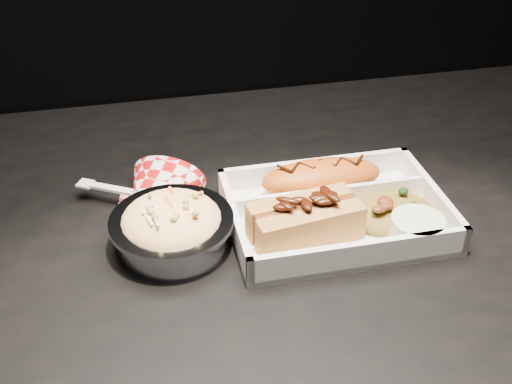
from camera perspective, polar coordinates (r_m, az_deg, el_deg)
The scene contains 8 objects.
dining_table at distance 0.80m, azimuth 2.24°, elevation -9.42°, with size 1.20×0.80×0.75m.
food_tray at distance 0.77m, azimuth 6.99°, elevation -2.06°, with size 0.25×0.18×0.04m.
fried_pastry at distance 0.80m, azimuth 5.85°, elevation 1.31°, with size 0.15×0.06×0.04m, color #C55413.
hotdog at distance 0.72m, azimuth 4.39°, elevation -2.30°, with size 0.13×0.08×0.06m.
fried_rice_mound at distance 0.77m, azimuth 11.92°, elevation -1.13°, with size 0.11×0.09×0.03m, color olive.
cupcake_liner at distance 0.74m, azimuth 14.09°, elevation -3.28°, with size 0.06×0.06×0.03m, color beige.
foil_coleslaw_cup at distance 0.72m, azimuth -7.48°, elevation -2.98°, with size 0.14×0.14×0.06m.
napkin_fork at distance 0.79m, azimuth -9.25°, elevation -0.60°, with size 0.16×0.15×0.10m.
Camera 1 is at (-0.15, -0.56, 1.21)m, focal length 45.00 mm.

